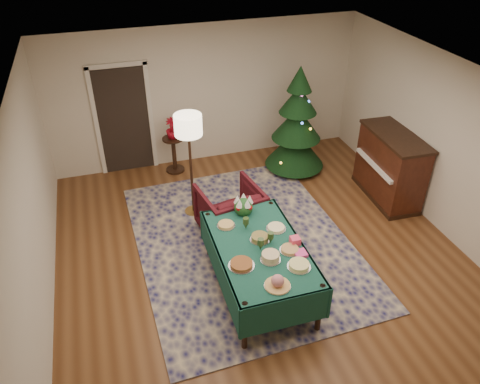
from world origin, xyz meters
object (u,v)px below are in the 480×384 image
object	(u,v)px
buffet_table	(259,255)
armchair	(230,209)
side_table	(174,155)
potted_plant	(172,133)
piano	(390,167)
gift_box	(295,241)
floor_lamp	(188,131)
christmas_tree	(297,125)

from	to	relation	value
buffet_table	armchair	world-z (taller)	armchair
side_table	potted_plant	xyz separation A→B (m)	(0.00, 0.00, 0.48)
piano	gift_box	bearing A→B (deg)	-147.19
gift_box	side_table	bearing A→B (deg)	104.79
floor_lamp	side_table	size ratio (longest dim) A/B	2.54
armchair	floor_lamp	size ratio (longest dim) A/B	0.51
armchair	floor_lamp	world-z (taller)	floor_lamp
armchair	floor_lamp	xyz separation A→B (m)	(-0.45, 0.72, 1.07)
potted_plant	christmas_tree	xyz separation A→B (m)	(2.27, -0.61, 0.11)
armchair	potted_plant	world-z (taller)	potted_plant
floor_lamp	side_table	world-z (taller)	floor_lamp
christmas_tree	armchair	bearing A→B (deg)	-138.25
floor_lamp	christmas_tree	xyz separation A→B (m)	(2.23, 0.87, -0.60)
christmas_tree	piano	xyz separation A→B (m)	(1.18, -1.42, -0.33)
armchair	potted_plant	bearing A→B (deg)	-86.97
armchair	piano	bearing A→B (deg)	173.81
armchair	floor_lamp	distance (m)	1.37
gift_box	potted_plant	distance (m)	3.76
floor_lamp	potted_plant	size ratio (longest dim) A/B	4.47
side_table	christmas_tree	size ratio (longest dim) A/B	0.34
buffet_table	floor_lamp	distance (m)	2.31
floor_lamp	armchair	bearing A→B (deg)	-58.25
armchair	gift_box	bearing A→B (deg)	98.79
gift_box	potted_plant	bearing A→B (deg)	104.79
potted_plant	piano	size ratio (longest dim) A/B	0.28
gift_box	potted_plant	size ratio (longest dim) A/B	0.30
gift_box	christmas_tree	bearing A→B (deg)	66.62
potted_plant	gift_box	bearing A→B (deg)	-75.21
potted_plant	piano	world-z (taller)	piano
gift_box	side_table	size ratio (longest dim) A/B	0.17
potted_plant	floor_lamp	bearing A→B (deg)	-88.46
christmas_tree	floor_lamp	bearing A→B (deg)	-158.78
christmas_tree	piano	distance (m)	1.88
gift_box	floor_lamp	size ratio (longest dim) A/B	0.07
buffet_table	piano	xyz separation A→B (m)	(2.95, 1.51, -0.01)
side_table	potted_plant	bearing A→B (deg)	0.00
floor_lamp	side_table	xyz separation A→B (m)	(-0.04, 1.48, -1.19)
buffet_table	potted_plant	bearing A→B (deg)	98.00
gift_box	armchair	xyz separation A→B (m)	(-0.47, 1.44, -0.36)
floor_lamp	christmas_tree	size ratio (longest dim) A/B	0.87
potted_plant	piano	bearing A→B (deg)	-30.54
side_table	potted_plant	size ratio (longest dim) A/B	1.76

